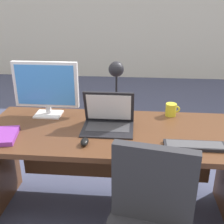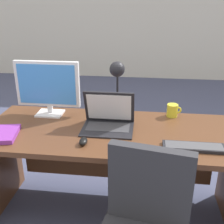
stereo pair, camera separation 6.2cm
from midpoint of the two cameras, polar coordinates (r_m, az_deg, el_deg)
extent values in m
plane|color=#474C6B|center=(3.59, 3.37, -3.58)|extent=(12.00, 12.00, 0.00)
cube|color=silver|center=(5.80, 5.57, 20.63)|extent=(10.00, 0.10, 2.80)
cube|color=#56331E|center=(1.93, 0.78, -4.19)|extent=(1.78, 0.74, 0.04)
cube|color=#56331E|center=(2.36, -21.16, -10.58)|extent=(0.04, 0.65, 0.68)
cube|color=#56331E|center=(2.33, 1.50, -8.34)|extent=(1.57, 0.02, 0.48)
cube|color=silver|center=(2.23, -11.71, -0.28)|extent=(0.20, 0.16, 0.01)
cube|color=silver|center=(2.22, -11.71, 0.70)|extent=(0.04, 0.02, 0.06)
cube|color=silver|center=(2.15, -12.21, 5.62)|extent=(0.49, 0.04, 0.34)
cube|color=#3F8CEA|center=(2.13, -12.38, 5.46)|extent=(0.44, 0.00, 0.30)
cube|color=black|center=(1.93, 0.01, -3.46)|extent=(0.35, 0.27, 0.01)
cube|color=#38383D|center=(1.95, 0.09, -3.04)|extent=(0.30, 0.15, 0.00)
cube|color=black|center=(1.97, 0.34, 1.05)|extent=(0.35, 0.10, 0.25)
cube|color=white|center=(1.96, 0.31, 0.91)|extent=(0.31, 0.08, 0.21)
cube|color=black|center=(1.78, 17.28, -6.86)|extent=(0.37, 0.11, 0.02)
cube|color=#47474C|center=(1.77, 17.32, -6.55)|extent=(0.34, 0.09, 0.00)
ellipsoid|color=black|center=(1.75, -4.86, -5.98)|extent=(0.05, 0.09, 0.04)
cylinder|color=black|center=(2.15, 1.89, -0.59)|extent=(0.12, 0.12, 0.01)
cylinder|color=black|center=(2.09, 1.95, 3.60)|extent=(0.02, 0.02, 0.32)
sphere|color=black|center=(2.01, 1.94, 8.70)|extent=(0.11, 0.11, 0.11)
cube|color=purple|center=(1.97, -21.01, -4.25)|extent=(0.26, 0.28, 0.03)
cylinder|color=yellow|center=(2.19, 12.98, 0.32)|extent=(0.08, 0.08, 0.10)
torus|color=yellow|center=(2.19, 14.07, 0.38)|extent=(0.05, 0.01, 0.05)
cube|color=#2D2D33|center=(1.52, 8.88, -14.60)|extent=(0.44, 0.14, 0.45)
camera|label=1|loc=(0.03, -89.07, 0.38)|focal=44.88mm
camera|label=2|loc=(0.03, 90.93, -0.38)|focal=44.88mm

